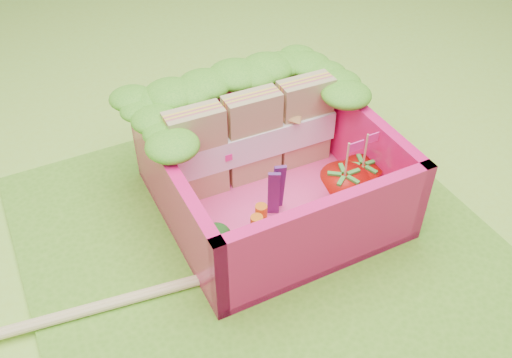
{
  "coord_description": "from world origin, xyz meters",
  "views": [
    {
      "loc": [
        -1.05,
        -2.01,
        2.52
      ],
      "look_at": [
        0.1,
        0.27,
        0.28
      ],
      "focal_mm": 40.0,
      "sensor_mm": 36.0,
      "label": 1
    }
  ],
  "objects_px": {
    "sandwich_stack": "(253,138)",
    "broccoli": "(218,241)",
    "strawberry_left": "(342,194)",
    "strawberry_right": "(361,181)",
    "bento_box": "(271,171)",
    "chopsticks": "(92,309)"
  },
  "relations": [
    {
      "from": "sandwich_stack",
      "to": "strawberry_left",
      "type": "xyz_separation_m",
      "value": [
        0.31,
        -0.55,
        -0.15
      ]
    },
    {
      "from": "broccoli",
      "to": "chopsticks",
      "type": "xyz_separation_m",
      "value": [
        -0.71,
        0.04,
        -0.21
      ]
    },
    {
      "from": "sandwich_stack",
      "to": "chopsticks",
      "type": "xyz_separation_m",
      "value": [
        -1.22,
        -0.56,
        -0.33
      ]
    },
    {
      "from": "chopsticks",
      "to": "strawberry_left",
      "type": "bearing_deg",
      "value": 0.15
    },
    {
      "from": "sandwich_stack",
      "to": "strawberry_right",
      "type": "bearing_deg",
      "value": -44.57
    },
    {
      "from": "sandwich_stack",
      "to": "strawberry_left",
      "type": "distance_m",
      "value": 0.65
    },
    {
      "from": "bento_box",
      "to": "strawberry_right",
      "type": "relative_size",
      "value": 2.7
    },
    {
      "from": "chopsticks",
      "to": "strawberry_right",
      "type": "bearing_deg",
      "value": 2.36
    },
    {
      "from": "bento_box",
      "to": "chopsticks",
      "type": "height_order",
      "value": "bento_box"
    },
    {
      "from": "strawberry_right",
      "to": "broccoli",
      "type": "bearing_deg",
      "value": -173.7
    },
    {
      "from": "sandwich_stack",
      "to": "chopsticks",
      "type": "distance_m",
      "value": 1.38
    },
    {
      "from": "bento_box",
      "to": "strawberry_left",
      "type": "relative_size",
      "value": 2.47
    },
    {
      "from": "broccoli",
      "to": "strawberry_left",
      "type": "bearing_deg",
      "value": 3.08
    },
    {
      "from": "broccoli",
      "to": "strawberry_right",
      "type": "relative_size",
      "value": 0.68
    },
    {
      "from": "bento_box",
      "to": "strawberry_left",
      "type": "xyz_separation_m",
      "value": [
        0.32,
        -0.3,
        -0.08
      ]
    },
    {
      "from": "strawberry_right",
      "to": "sandwich_stack",
      "type": "bearing_deg",
      "value": 135.43
    },
    {
      "from": "broccoli",
      "to": "strawberry_left",
      "type": "height_order",
      "value": "strawberry_left"
    },
    {
      "from": "sandwich_stack",
      "to": "broccoli",
      "type": "bearing_deg",
      "value": -130.42
    },
    {
      "from": "bento_box",
      "to": "broccoli",
      "type": "height_order",
      "value": "bento_box"
    },
    {
      "from": "broccoli",
      "to": "chopsticks",
      "type": "bearing_deg",
      "value": 176.75
    },
    {
      "from": "strawberry_right",
      "to": "bento_box",
      "type": "bearing_deg",
      "value": 155.37
    },
    {
      "from": "broccoli",
      "to": "bento_box",
      "type": "bearing_deg",
      "value": 34.02
    }
  ]
}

